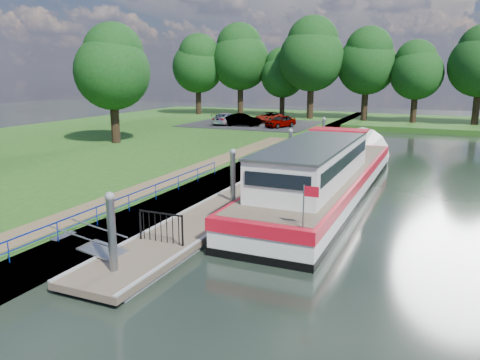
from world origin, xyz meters
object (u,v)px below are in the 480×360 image
at_px(car_a, 281,121).
at_px(car_d, 268,117).
at_px(car_c, 226,119).
at_px(pontoon, 265,185).
at_px(barge, 328,175).
at_px(car_b, 242,120).

xyz_separation_m(car_a, car_d, (-3.00, 4.41, -0.06)).
bearing_deg(car_c, pontoon, 122.35).
bearing_deg(car_c, car_a, 179.80).
xyz_separation_m(car_c, car_d, (3.48, 4.13, -0.07)).
bearing_deg(car_c, barge, 128.64).
height_order(car_b, car_d, car_b).
bearing_deg(car_d, car_c, -119.45).
distance_m(pontoon, car_a, 23.85).
height_order(pontoon, car_b, car_b).
height_order(pontoon, car_c, car_c).
height_order(car_b, car_c, car_b).
distance_m(pontoon, car_d, 28.98).
bearing_deg(car_d, car_b, -93.67).
relative_size(car_a, car_b, 0.93).
distance_m(pontoon, barge, 3.71).
xyz_separation_m(barge, car_a, (-10.50, 22.75, 0.38)).
xyz_separation_m(pontoon, car_c, (-13.39, 23.07, 1.30)).
bearing_deg(car_a, car_c, -159.63).
bearing_deg(car_b, barge, -155.30).
distance_m(barge, car_a, 25.06).
distance_m(barge, car_d, 30.33).
distance_m(car_a, car_d, 5.33).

